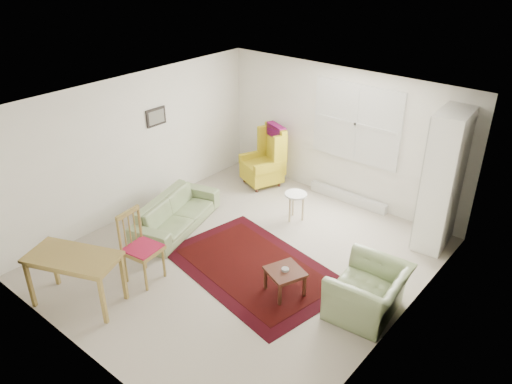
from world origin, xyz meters
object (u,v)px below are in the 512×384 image
Objects in this scene: coffee_table at (285,282)px; desk_chair at (143,248)px; desk at (77,279)px; sofa at (176,208)px; wingback_chair at (262,156)px; cabinet at (444,180)px; stool at (295,206)px; armchair at (369,288)px.

desk_chair reaches higher than coffee_table.
desk_chair is (0.28, 0.92, 0.16)m from desk.
wingback_chair reaches higher than sofa.
sofa is 2.25m from wingback_chair.
wingback_chair is 3.57m from cabinet.
stool is (-1.09, 1.77, 0.07)m from coffee_table.
coffee_table is at bearing -76.52° from armchair.
cabinet is at bearing 55.64° from desk.
desk_chair is at bearing -133.24° from cabinet.
sofa is at bearing -93.52° from armchair.
armchair is 1.17m from coffee_table.
armchair reaches higher than stool.
wingback_chair is 2.35× the size of stool.
desk is 1.12× the size of desk_chair.
wingback_chair is at bearing 2.73° from desk_chair.
coffee_table is 2.85m from desk.
coffee_table is at bearing 43.81° from desk.
cabinet is at bearing 174.33° from armchair.
wingback_chair is 1.56m from stool.
armchair is at bearing -71.38° from desk_chair.
cabinet reaches higher than coffee_table.
wingback_chair is (0.09, 2.23, 0.23)m from sofa.
sofa is 2.26m from desk.
armchair reaches higher than sofa.
wingback_chair is 1.12× the size of desk_chair.
coffee_table is 0.39× the size of desk.
desk is (-2.05, -1.97, 0.19)m from coffee_table.
coffee_table is 2.08m from stool.
stool is (-2.18, 1.39, -0.14)m from armchair.
coffee_table is 3.00m from cabinet.
desk_chair reaches higher than sofa.
coffee_table is at bearing -23.58° from wingback_chair.
armchair is 1.99× the size of stool.
stool is at bearing 121.69° from coffee_table.
sofa is 1.53× the size of desk.
armchair is at bearing -32.47° from stool.
desk_chair reaches higher than desk.
desk_chair is (-2.86, -3.68, -0.59)m from cabinet.
armchair is at bearing -104.30° from sofa.
cabinet is (1.09, 2.63, 0.94)m from coffee_table.
desk is at bearing -104.39° from stool.
armchair is at bearing 36.75° from desk.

